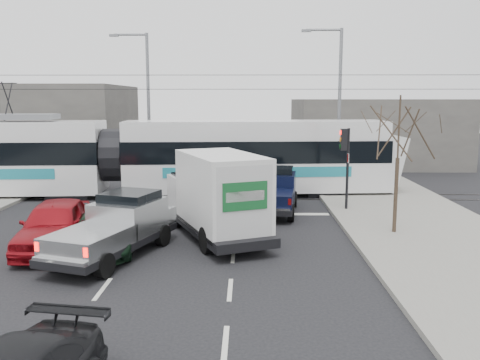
{
  "coord_description": "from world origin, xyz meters",
  "views": [
    {
      "loc": [
        2.14,
        -15.84,
        5.0
      ],
      "look_at": [
        1.86,
        4.24,
        1.8
      ],
      "focal_mm": 38.0,
      "sensor_mm": 36.0,
      "label": 1
    }
  ],
  "objects_px": {
    "navy_pickup": "(276,191)",
    "bare_tree": "(399,133)",
    "traffic_signal": "(345,151)",
    "street_lamp_near": "(336,97)",
    "silver_pickup": "(119,225)",
    "box_truck": "(217,196)",
    "red_car": "(56,225)",
    "street_lamp_far": "(145,97)",
    "tram": "(113,157)",
    "green_car": "(99,234)"
  },
  "relations": [
    {
      "from": "green_car",
      "to": "street_lamp_near",
      "type": "bearing_deg",
      "value": 40.19
    },
    {
      "from": "tram",
      "to": "silver_pickup",
      "type": "relative_size",
      "value": 5.03
    },
    {
      "from": "green_car",
      "to": "red_car",
      "type": "height_order",
      "value": "red_car"
    },
    {
      "from": "silver_pickup",
      "to": "green_car",
      "type": "bearing_deg",
      "value": 178.68
    },
    {
      "from": "box_truck",
      "to": "navy_pickup",
      "type": "height_order",
      "value": "box_truck"
    },
    {
      "from": "tram",
      "to": "red_car",
      "type": "relative_size",
      "value": 5.86
    },
    {
      "from": "green_car",
      "to": "red_car",
      "type": "xyz_separation_m",
      "value": [
        -1.57,
        0.35,
        0.21
      ]
    },
    {
      "from": "tram",
      "to": "red_car",
      "type": "bearing_deg",
      "value": -90.72
    },
    {
      "from": "traffic_signal",
      "to": "navy_pickup",
      "type": "height_order",
      "value": "traffic_signal"
    },
    {
      "from": "navy_pickup",
      "to": "tram",
      "type": "bearing_deg",
      "value": 163.06
    },
    {
      "from": "navy_pickup",
      "to": "green_car",
      "type": "height_order",
      "value": "navy_pickup"
    },
    {
      "from": "traffic_signal",
      "to": "navy_pickup",
      "type": "bearing_deg",
      "value": -179.72
    },
    {
      "from": "street_lamp_near",
      "to": "green_car",
      "type": "bearing_deg",
      "value": -126.32
    },
    {
      "from": "box_truck",
      "to": "red_car",
      "type": "bearing_deg",
      "value": 172.09
    },
    {
      "from": "navy_pickup",
      "to": "bare_tree",
      "type": "bearing_deg",
      "value": -36.14
    },
    {
      "from": "street_lamp_near",
      "to": "tram",
      "type": "xyz_separation_m",
      "value": [
        -12.14,
        -3.77,
        -3.05
      ]
    },
    {
      "from": "traffic_signal",
      "to": "street_lamp_far",
      "type": "height_order",
      "value": "street_lamp_far"
    },
    {
      "from": "traffic_signal",
      "to": "street_lamp_near",
      "type": "bearing_deg",
      "value": 83.59
    },
    {
      "from": "bare_tree",
      "to": "red_car",
      "type": "xyz_separation_m",
      "value": [
        -11.9,
        -1.82,
        -2.96
      ]
    },
    {
      "from": "street_lamp_far",
      "to": "tram",
      "type": "xyz_separation_m",
      "value": [
        -0.64,
        -5.77,
        -3.05
      ]
    },
    {
      "from": "traffic_signal",
      "to": "red_car",
      "type": "bearing_deg",
      "value": -151.64
    },
    {
      "from": "green_car",
      "to": "red_car",
      "type": "relative_size",
      "value": 0.91
    },
    {
      "from": "red_car",
      "to": "street_lamp_far",
      "type": "bearing_deg",
      "value": 83.27
    },
    {
      "from": "traffic_signal",
      "to": "tram",
      "type": "height_order",
      "value": "tram"
    },
    {
      "from": "street_lamp_far",
      "to": "navy_pickup",
      "type": "relative_size",
      "value": 1.88
    },
    {
      "from": "street_lamp_near",
      "to": "box_truck",
      "type": "distance_m",
      "value": 13.91
    },
    {
      "from": "silver_pickup",
      "to": "green_car",
      "type": "relative_size",
      "value": 1.28
    },
    {
      "from": "silver_pickup",
      "to": "street_lamp_far",
      "type": "bearing_deg",
      "value": 116.79
    },
    {
      "from": "silver_pickup",
      "to": "traffic_signal",
      "type": "bearing_deg",
      "value": 56.2
    },
    {
      "from": "green_car",
      "to": "red_car",
      "type": "distance_m",
      "value": 1.62
    },
    {
      "from": "traffic_signal",
      "to": "box_truck",
      "type": "distance_m",
      "value": 7.08
    },
    {
      "from": "street_lamp_far",
      "to": "tram",
      "type": "distance_m",
      "value": 6.56
    },
    {
      "from": "bare_tree",
      "to": "navy_pickup",
      "type": "relative_size",
      "value": 1.04
    },
    {
      "from": "tram",
      "to": "street_lamp_near",
      "type": "bearing_deg",
      "value": 13.36
    },
    {
      "from": "green_car",
      "to": "bare_tree",
      "type": "bearing_deg",
      "value": -1.64
    },
    {
      "from": "tram",
      "to": "box_truck",
      "type": "relative_size",
      "value": 4.32
    },
    {
      "from": "street_lamp_far",
      "to": "green_car",
      "type": "relative_size",
      "value": 2.03
    },
    {
      "from": "bare_tree",
      "to": "street_lamp_far",
      "type": "relative_size",
      "value": 0.56
    },
    {
      "from": "traffic_signal",
      "to": "silver_pickup",
      "type": "bearing_deg",
      "value": -142.79
    },
    {
      "from": "traffic_signal",
      "to": "navy_pickup",
      "type": "distance_m",
      "value": 3.53
    },
    {
      "from": "street_lamp_near",
      "to": "street_lamp_far",
      "type": "xyz_separation_m",
      "value": [
        -11.5,
        2.0,
        0.0
      ]
    },
    {
      "from": "traffic_signal",
      "to": "street_lamp_near",
      "type": "relative_size",
      "value": 0.4
    },
    {
      "from": "tram",
      "to": "silver_pickup",
      "type": "bearing_deg",
      "value": -78.35
    },
    {
      "from": "navy_pickup",
      "to": "silver_pickup",
      "type": "bearing_deg",
      "value": -122.7
    },
    {
      "from": "street_lamp_far",
      "to": "tram",
      "type": "height_order",
      "value": "street_lamp_far"
    },
    {
      "from": "red_car",
      "to": "silver_pickup",
      "type": "bearing_deg",
      "value": -21.37
    },
    {
      "from": "tram",
      "to": "navy_pickup",
      "type": "xyz_separation_m",
      "value": [
        8.25,
        -3.75,
        -1.1
      ]
    },
    {
      "from": "tram",
      "to": "green_car",
      "type": "xyz_separation_m",
      "value": [
        2.09,
        -9.9,
        -1.44
      ]
    },
    {
      "from": "street_lamp_near",
      "to": "street_lamp_far",
      "type": "distance_m",
      "value": 11.67
    },
    {
      "from": "navy_pickup",
      "to": "red_car",
      "type": "distance_m",
      "value": 9.66
    }
  ]
}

